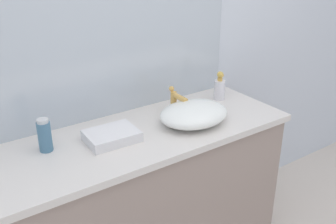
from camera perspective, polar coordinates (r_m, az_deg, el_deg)
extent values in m
cube|color=silver|center=(2.07, -6.28, 11.78)|extent=(6.00, 0.06, 2.60)
cube|color=gray|center=(2.15, -3.27, -13.69)|extent=(1.46, 0.51, 0.84)
cube|color=silver|center=(1.92, -3.58, -3.36)|extent=(1.50, 0.55, 0.03)
ellipsoid|color=white|center=(1.98, 3.76, -0.26)|extent=(0.36, 0.29, 0.10)
cylinder|color=#D8A552|center=(2.11, 0.82, 1.51)|extent=(0.03, 0.03, 0.11)
cylinder|color=#D8A552|center=(2.05, 1.69, 2.12)|extent=(0.03, 0.11, 0.03)
sphere|color=#D8A552|center=(2.10, 0.51, 3.40)|extent=(0.03, 0.03, 0.03)
cylinder|color=white|center=(2.29, 7.45, 3.19)|extent=(0.06, 0.06, 0.11)
cylinder|color=gold|center=(2.26, 7.54, 4.74)|extent=(0.03, 0.03, 0.02)
sphere|color=gold|center=(2.25, 7.58, 5.40)|extent=(0.04, 0.04, 0.04)
cylinder|color=#DFB04F|center=(2.25, 7.76, 5.32)|extent=(0.02, 0.02, 0.02)
cylinder|color=teal|center=(1.80, -17.42, -3.43)|extent=(0.06, 0.06, 0.14)
cylinder|color=silver|center=(1.77, -17.73, -1.23)|extent=(0.05, 0.05, 0.02)
cube|color=silver|center=(1.84, -8.16, -3.44)|extent=(0.24, 0.19, 0.05)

